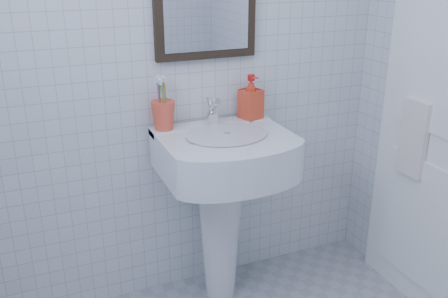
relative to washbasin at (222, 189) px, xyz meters
name	(u,v)px	position (x,y,z in m)	size (l,w,h in m)	color
wall_back	(175,58)	(-0.15, 0.21, 0.62)	(2.20, 0.02, 2.50)	silver
washbasin	(222,189)	(0.00, 0.00, 0.00)	(0.61, 0.45, 0.94)	white
faucet	(213,113)	(0.00, 0.11, 0.36)	(0.06, 0.13, 0.15)	silver
toothbrush_cup	(163,115)	(-0.24, 0.13, 0.37)	(0.11, 0.11, 0.14)	#E84A30
soap_dispenser	(251,97)	(0.21, 0.14, 0.41)	(0.10, 0.10, 0.22)	red
bathroom_door	(446,120)	(0.93, -0.44, 0.37)	(0.04, 0.80, 2.00)	white
towel_ring	(422,102)	(0.91, -0.30, 0.42)	(0.18, 0.18, 0.01)	silver
hand_towel	(413,139)	(0.89, -0.30, 0.24)	(0.03, 0.16, 0.38)	silver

